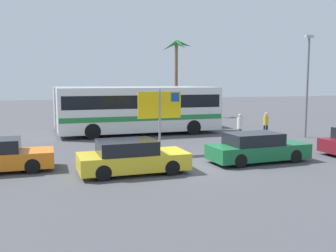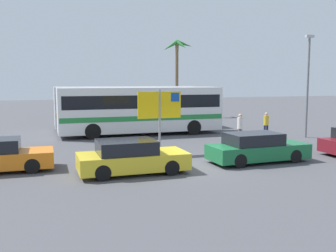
# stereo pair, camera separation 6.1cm
# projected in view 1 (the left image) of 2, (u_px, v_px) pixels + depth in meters

# --- Properties ---
(ground) EXTENTS (120.00, 120.00, 0.00)m
(ground) POSITION_uv_depth(u_px,v_px,m) (201.00, 165.00, 16.75)
(ground) COLOR #4C4C51
(bus_front_coach) EXTENTS (10.81, 2.62, 3.17)m
(bus_front_coach) POSITION_uv_depth(u_px,v_px,m) (140.00, 108.00, 25.91)
(bus_front_coach) COLOR white
(bus_front_coach) RESTS_ON ground
(bus_rear_coach) EXTENTS (10.81, 2.62, 3.17)m
(bus_rear_coach) POSITION_uv_depth(u_px,v_px,m) (128.00, 105.00, 29.26)
(bus_rear_coach) COLOR silver
(bus_rear_coach) RESTS_ON ground
(ferry_sign) EXTENTS (2.20, 0.14, 3.20)m
(ferry_sign) POSITION_uv_depth(u_px,v_px,m) (161.00, 107.00, 18.88)
(ferry_sign) COLOR gray
(ferry_sign) RESTS_ON ground
(car_green) EXTENTS (4.59, 1.93, 1.32)m
(car_green) POSITION_uv_depth(u_px,v_px,m) (257.00, 148.00, 17.30)
(car_green) COLOR #196638
(car_green) RESTS_ON ground
(car_yellow) EXTENTS (4.29, 1.94, 1.32)m
(car_yellow) POSITION_uv_depth(u_px,v_px,m) (131.00, 157.00, 15.21)
(car_yellow) COLOR yellow
(car_yellow) RESTS_ON ground
(pedestrian_by_bus) EXTENTS (0.32, 0.32, 1.71)m
(pedestrian_by_bus) POSITION_uv_depth(u_px,v_px,m) (240.00, 126.00, 22.62)
(pedestrian_by_bus) COLOR #706656
(pedestrian_by_bus) RESTS_ON ground
(pedestrian_crossing_lot) EXTENTS (0.32, 0.32, 1.59)m
(pedestrian_crossing_lot) POSITION_uv_depth(u_px,v_px,m) (266.00, 123.00, 24.90)
(pedestrian_crossing_lot) COLOR #1E2347
(pedestrian_crossing_lot) RESTS_ON ground
(lamp_post_left_side) EXTENTS (0.56, 0.20, 6.45)m
(lamp_post_left_side) POSITION_uv_depth(u_px,v_px,m) (307.00, 82.00, 24.44)
(lamp_post_left_side) COLOR slate
(lamp_post_left_side) RESTS_ON ground
(palm_tree_seaside) EXTENTS (3.06, 2.92, 7.64)m
(palm_tree_seaside) POSITION_uv_depth(u_px,v_px,m) (176.00, 57.00, 38.46)
(palm_tree_seaside) COLOR brown
(palm_tree_seaside) RESTS_ON ground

